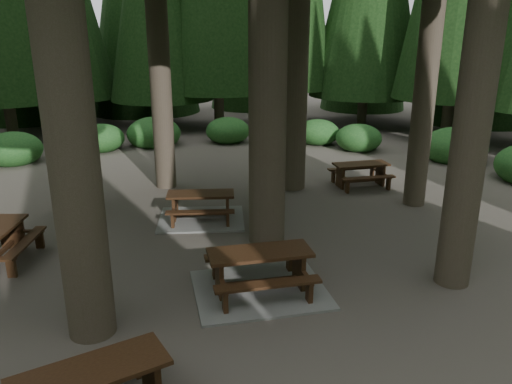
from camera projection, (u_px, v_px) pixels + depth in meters
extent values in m
plane|color=#524C43|center=(235.00, 246.00, 11.59)|extent=(80.00, 80.00, 0.00)
cube|color=gray|center=(260.00, 290.00, 9.57)|extent=(2.56, 2.14, 0.05)
cube|color=#321B0F|center=(260.00, 253.00, 9.33)|extent=(1.97, 0.83, 0.06)
cube|color=#321B0F|center=(253.00, 254.00, 10.03)|extent=(1.95, 0.35, 0.05)
cube|color=#321B0F|center=(268.00, 284.00, 8.83)|extent=(1.95, 0.35, 0.05)
cube|color=#321B0F|center=(219.00, 277.00, 9.30)|extent=(0.11, 0.60, 0.78)
cube|color=#321B0F|center=(219.00, 274.00, 9.28)|extent=(0.15, 1.57, 0.06)
cube|color=#321B0F|center=(299.00, 269.00, 9.62)|extent=(0.11, 0.60, 0.78)
cube|color=#321B0F|center=(299.00, 266.00, 9.60)|extent=(0.15, 1.57, 0.06)
cube|color=#321B0F|center=(260.00, 282.00, 9.52)|extent=(1.62, 0.15, 0.09)
cube|color=#321B0F|center=(25.00, 243.00, 10.66)|extent=(0.54, 1.80, 0.05)
cube|color=#321B0F|center=(12.00, 234.00, 11.35)|extent=(0.55, 0.17, 0.71)
cube|color=#321B0F|center=(12.00, 231.00, 11.33)|extent=(1.43, 0.31, 0.06)
cube|color=gray|center=(202.00, 219.00, 13.15)|extent=(2.40, 2.07, 0.05)
cube|color=#321B0F|center=(201.00, 194.00, 12.94)|extent=(1.79, 0.87, 0.06)
cube|color=#321B0F|center=(202.00, 197.00, 13.57)|extent=(1.74, 0.44, 0.05)
cube|color=#321B0F|center=(200.00, 212.00, 12.48)|extent=(1.74, 0.44, 0.05)
cube|color=#321B0F|center=(175.00, 208.00, 13.01)|extent=(0.14, 0.53, 0.69)
cube|color=#321B0F|center=(174.00, 206.00, 12.99)|extent=(0.24, 1.39, 0.06)
cube|color=#321B0F|center=(227.00, 207.00, 13.09)|extent=(0.14, 0.53, 0.69)
cube|color=#321B0F|center=(227.00, 205.00, 13.08)|extent=(0.24, 1.39, 0.06)
cube|color=#321B0F|center=(201.00, 214.00, 13.10)|extent=(1.44, 0.24, 0.08)
cube|color=#321B0F|center=(361.00, 164.00, 15.80)|extent=(1.76, 0.76, 0.06)
cube|color=#321B0F|center=(353.00, 168.00, 16.42)|extent=(1.74, 0.33, 0.05)
cube|color=#321B0F|center=(369.00, 178.00, 15.36)|extent=(1.74, 0.33, 0.05)
cube|color=#321B0F|center=(340.00, 177.00, 15.77)|extent=(0.10, 0.53, 0.69)
cube|color=#321B0F|center=(340.00, 175.00, 15.75)|extent=(0.15, 1.39, 0.06)
cube|color=#321B0F|center=(380.00, 174.00, 16.07)|extent=(0.10, 0.53, 0.69)
cube|color=#321B0F|center=(380.00, 172.00, 16.05)|extent=(0.15, 1.39, 0.06)
cube|color=#321B0F|center=(360.00, 181.00, 15.97)|extent=(1.44, 0.15, 0.08)
cube|color=#321B0F|center=(90.00, 372.00, 6.11)|extent=(2.04, 1.37, 0.06)
cube|color=#321B0F|center=(80.00, 365.00, 6.72)|extent=(1.87, 0.92, 0.05)
cube|color=#321B0F|center=(151.00, 378.00, 6.61)|extent=(0.29, 0.57, 0.76)
cube|color=#321B0F|center=(151.00, 374.00, 6.59)|extent=(0.63, 1.46, 0.06)
ellipsoid|color=#1F5C24|center=(454.00, 150.00, 19.12)|extent=(2.42, 2.42, 1.49)
ellipsoid|color=#1F5C24|center=(358.00, 140.00, 20.70)|extent=(1.90, 1.90, 1.17)
ellipsoid|color=#1F5C24|center=(318.00, 135.00, 21.85)|extent=(1.84, 1.84, 1.13)
ellipsoid|color=#1F5C24|center=(228.00, 133.00, 22.21)|extent=(1.95, 1.95, 1.20)
ellipsoid|color=#1F5C24|center=(154.00, 136.00, 21.61)|extent=(2.31, 2.31, 1.42)
ellipsoid|color=#1F5C24|center=(101.00, 141.00, 20.64)|extent=(1.93, 1.93, 1.19)
ellipsoid|color=#1F5C24|center=(13.00, 152.00, 18.72)|extent=(2.15, 2.15, 1.32)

